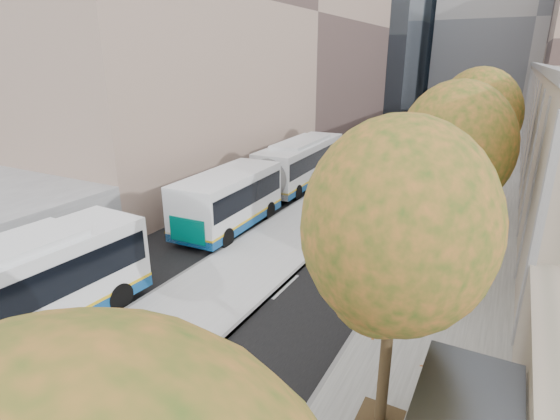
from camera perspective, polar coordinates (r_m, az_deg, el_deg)
The scene contains 9 objects.
bus_platform at distance 33.36m, azimuth 10.82°, elevation 3.79°, with size 4.25×150.00×0.15m, color #B1B1B1.
sidewalk at distance 32.07m, azimuth 24.54°, elevation 1.70°, with size 4.75×150.00×0.08m, color slate.
building_midrise at distance 46.42m, azimuth -9.99°, elevation 23.52°, with size 24.00×46.00×25.00m, color gray.
building_far_block at distance 92.08m, azimuth 30.38°, elevation 20.57°, with size 30.00×18.00×30.00m, color gray.
tree_c at distance 9.67m, azimuth 15.13°, elevation -2.22°, with size 4.20×4.20×7.28m.
tree_d at distance 18.24m, azimuth 21.91°, elevation 7.63°, with size 4.40×4.40×7.60m.
tree_e at distance 27.09m, azimuth 24.37°, elevation 11.10°, with size 4.60×4.60×7.92m.
bus_far at distance 27.96m, azimuth -0.55°, elevation 4.60°, with size 3.41×18.56×3.08m.
distant_car at distance 55.08m, azimuth 14.50°, elevation 10.04°, with size 1.45×3.61×1.23m, color silver.
Camera 1 is at (5.45, 4.14, 8.65)m, focal length 28.00 mm.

